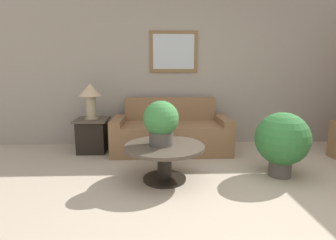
% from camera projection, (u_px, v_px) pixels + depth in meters
% --- Properties ---
extents(ground_plane, '(20.00, 20.00, 0.00)m').
position_uv_depth(ground_plane, '(258.00, 218.00, 2.44)').
color(ground_plane, tan).
extents(wall_back, '(7.78, 0.09, 2.60)m').
position_uv_depth(wall_back, '(207.00, 73.00, 4.81)').
color(wall_back, gray).
rests_on(wall_back, ground_plane).
extents(couch_main, '(1.95, 0.85, 0.89)m').
position_uv_depth(couch_main, '(171.00, 134.00, 4.46)').
color(couch_main, brown).
rests_on(couch_main, ground_plane).
extents(coffee_table, '(0.99, 0.99, 0.45)m').
position_uv_depth(coffee_table, '(164.00, 155.00, 3.25)').
color(coffee_table, black).
rests_on(coffee_table, ground_plane).
extents(side_table, '(0.53, 0.53, 0.57)m').
position_uv_depth(side_table, '(93.00, 135.00, 4.43)').
color(side_table, black).
rests_on(side_table, ground_plane).
extents(table_lamp, '(0.37, 0.37, 0.59)m').
position_uv_depth(table_lamp, '(90.00, 95.00, 4.30)').
color(table_lamp, tan).
rests_on(table_lamp, side_table).
extents(potted_plant_on_table, '(0.43, 0.43, 0.55)m').
position_uv_depth(potted_plant_on_table, '(161.00, 122.00, 3.18)').
color(potted_plant_on_table, '#4C4742').
rests_on(potted_plant_on_table, coffee_table).
extents(potted_plant_floor, '(0.68, 0.68, 0.84)m').
position_uv_depth(potted_plant_floor, '(282.00, 140.00, 3.35)').
color(potted_plant_floor, '#4C4742').
rests_on(potted_plant_floor, ground_plane).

